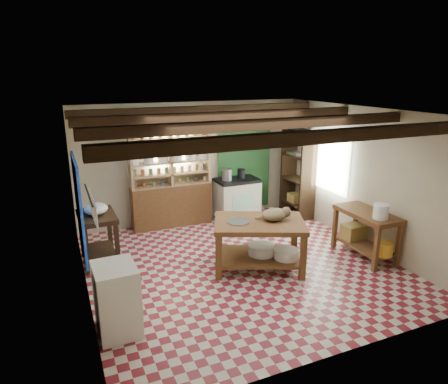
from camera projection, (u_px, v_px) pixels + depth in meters
name	position (u px, v px, depth m)	size (l,w,h in m)	color
floor	(241.00, 266.00, 6.87)	(5.00, 5.00, 0.02)	maroon
ceiling	(243.00, 112.00, 6.12)	(5.00, 5.00, 0.02)	#47484D
wall_back	(192.00, 163.00, 8.70)	(5.00, 0.04, 2.60)	#BFB69A
wall_front	(342.00, 254.00, 4.29)	(5.00, 0.04, 2.60)	#BFB69A
wall_left	(80.00, 213.00, 5.55)	(0.04, 5.00, 2.60)	#BFB69A
wall_right	(363.00, 178.00, 7.44)	(0.04, 5.00, 2.60)	#BFB69A
ceiling_beams	(243.00, 120.00, 6.16)	(5.00, 3.80, 0.15)	black
blue_wall_patch	(79.00, 207.00, 6.41)	(0.04, 1.40, 1.60)	blue
green_wall_patch	(244.00, 160.00, 9.16)	(1.30, 0.04, 2.30)	#215326
window_back	(170.00, 146.00, 8.38)	(0.90, 0.02, 0.80)	silver
window_right	(329.00, 162.00, 8.28)	(0.02, 1.30, 1.20)	silver
utensil_rail	(90.00, 205.00, 4.38)	(0.06, 0.90, 0.28)	black
pot_rack	(254.00, 122.00, 8.52)	(0.86, 0.12, 0.36)	black
shelving_unit	(171.00, 176.00, 8.38)	(1.70, 0.34, 2.20)	tan
tall_rack	(298.00, 173.00, 9.03)	(0.40, 0.86, 2.00)	black
work_table	(259.00, 244.00, 6.68)	(1.47, 0.98, 0.83)	brown
stove	(237.00, 199.00, 8.98)	(0.94, 0.63, 0.92)	beige
prep_table	(99.00, 238.00, 6.86)	(0.60, 0.87, 0.88)	black
white_cabinet	(117.00, 299.00, 4.99)	(0.51, 0.61, 0.91)	white
right_counter	(365.00, 234.00, 7.08)	(0.59, 1.18, 0.85)	brown
cat	(274.00, 214.00, 6.58)	(0.44, 0.33, 0.20)	#89734F
steel_tray	(238.00, 222.00, 6.51)	(0.37, 0.37, 0.02)	#B0B0B8
basin_large	(261.00, 250.00, 6.76)	(0.45, 0.45, 0.16)	white
basin_small	(286.00, 254.00, 6.62)	(0.42, 0.42, 0.15)	white
kettle_left	(227.00, 175.00, 8.71)	(0.22, 0.22, 0.25)	#B0B0B8
kettle_right	(241.00, 174.00, 8.85)	(0.17, 0.17, 0.21)	black
enamel_bowl	(96.00, 209.00, 6.71)	(0.39, 0.39, 0.20)	white
white_bucket	(381.00, 212.00, 6.60)	(0.25, 0.25, 0.25)	white
wicker_basket	(353.00, 232.00, 7.37)	(0.39, 0.31, 0.27)	olive
yellow_tub	(383.00, 249.00, 6.71)	(0.31, 0.31, 0.23)	gold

